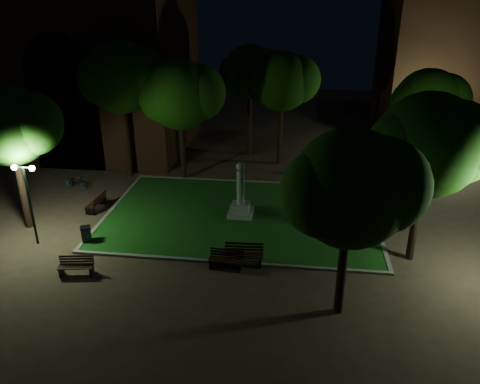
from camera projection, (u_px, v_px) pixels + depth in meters
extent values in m
plane|color=#483628|center=(236.00, 232.00, 25.06)|extent=(80.00, 80.00, 0.00)
cube|color=#195015|center=(241.00, 215.00, 26.86)|extent=(15.00, 10.00, 0.08)
cube|color=slate|center=(227.00, 262.00, 22.22)|extent=(15.40, 0.20, 0.12)
cube|color=slate|center=(250.00, 182.00, 31.49)|extent=(15.40, 0.20, 0.12)
cube|color=slate|center=(114.00, 208.00, 27.73)|extent=(0.20, 10.00, 0.12)
cube|color=slate|center=(376.00, 223.00, 25.97)|extent=(0.20, 10.00, 0.12)
cube|color=gray|center=(241.00, 212.00, 26.79)|extent=(1.40, 1.40, 0.30)
cube|color=gray|center=(241.00, 207.00, 26.65)|extent=(1.00, 1.00, 0.40)
cylinder|color=gray|center=(241.00, 187.00, 26.17)|extent=(0.44, 0.44, 2.00)
sphere|color=gray|center=(241.00, 167.00, 25.67)|extent=(0.50, 0.50, 0.50)
cube|color=#522C1A|center=(58.00, 51.00, 36.65)|extent=(20.00, 12.00, 15.00)
cube|color=black|center=(75.00, 117.00, 33.81)|extent=(5.00, 3.00, 7.00)
cylinder|color=black|center=(68.00, 67.00, 32.41)|extent=(5.00, 3.00, 5.00)
plane|color=#FF311E|center=(83.00, 113.00, 34.90)|extent=(6.30, 0.00, 6.30)
cylinder|color=black|center=(22.00, 189.00, 24.79)|extent=(0.36, 0.36, 4.47)
sphere|color=#19460B|center=(9.00, 126.00, 23.41)|extent=(4.08, 4.08, 4.08)
sphere|color=#19460B|center=(30.00, 123.00, 23.43)|extent=(3.27, 3.27, 3.27)
cylinder|color=black|center=(183.00, 148.00, 31.28)|extent=(0.36, 0.36, 4.43)
sphere|color=#19460B|center=(180.00, 94.00, 29.86)|extent=(4.55, 4.55, 4.55)
sphere|color=#19460B|center=(198.00, 93.00, 29.87)|extent=(3.64, 3.64, 3.64)
sphere|color=#19460B|center=(165.00, 97.00, 29.73)|extent=(3.41, 3.41, 3.41)
cylinder|color=black|center=(280.00, 132.00, 34.00)|extent=(0.36, 0.36, 4.82)
sphere|color=#19460B|center=(282.00, 81.00, 32.54)|extent=(4.18, 4.18, 4.18)
sphere|color=#19460B|center=(297.00, 80.00, 32.56)|extent=(3.34, 3.34, 3.34)
sphere|color=#19460B|center=(269.00, 83.00, 32.40)|extent=(3.13, 3.13, 3.13)
cylinder|color=black|center=(419.00, 153.00, 30.49)|extent=(0.36, 0.36, 4.32)
sphere|color=#19460B|center=(428.00, 101.00, 29.14)|extent=(4.09, 4.09, 4.09)
sphere|color=#19460B|center=(444.00, 100.00, 29.16)|extent=(3.27, 3.27, 3.27)
sphere|color=#19460B|center=(415.00, 104.00, 29.00)|extent=(3.07, 3.07, 3.07)
cylinder|color=black|center=(416.00, 218.00, 21.81)|extent=(0.36, 0.36, 4.31)
sphere|color=#19460B|center=(428.00, 145.00, 20.38)|extent=(4.71, 4.71, 4.71)
sphere|color=#19460B|center=(455.00, 143.00, 20.39)|extent=(3.77, 3.77, 3.77)
sphere|color=#19460B|center=(407.00, 149.00, 20.26)|extent=(3.53, 3.53, 3.53)
cylinder|color=black|center=(342.00, 268.00, 18.13)|extent=(0.36, 0.36, 4.08)
sphere|color=#19460B|center=(350.00, 188.00, 16.79)|extent=(4.43, 4.43, 4.43)
sphere|color=#19460B|center=(381.00, 185.00, 16.80)|extent=(3.54, 3.54, 3.54)
sphere|color=#19460B|center=(325.00, 193.00, 16.66)|extent=(3.32, 3.32, 3.32)
cylinder|color=black|center=(126.00, 139.00, 31.54)|extent=(0.36, 0.36, 5.40)
sphere|color=#19460B|center=(120.00, 77.00, 29.90)|extent=(4.63, 4.63, 4.63)
sphere|color=#19460B|center=(138.00, 76.00, 29.91)|extent=(3.70, 3.70, 3.70)
sphere|color=#19460B|center=(105.00, 79.00, 29.78)|extent=(3.47, 3.47, 3.47)
cylinder|color=black|center=(250.00, 122.00, 35.73)|extent=(0.36, 0.36, 5.24)
sphere|color=#19460B|center=(250.00, 72.00, 34.22)|extent=(3.93, 3.93, 3.93)
sphere|color=#19460B|center=(264.00, 70.00, 34.24)|extent=(3.14, 3.14, 3.14)
sphere|color=#19460B|center=(239.00, 73.00, 34.07)|extent=(2.94, 2.94, 2.94)
cylinder|color=black|center=(31.00, 207.00, 23.17)|extent=(0.12, 0.12, 4.14)
cylinder|color=black|center=(23.00, 168.00, 22.35)|extent=(0.90, 0.08, 0.08)
sphere|color=#D8FFD8|center=(14.00, 167.00, 22.40)|extent=(0.28, 0.28, 0.28)
sphere|color=#D8FFD8|center=(32.00, 168.00, 22.30)|extent=(0.28, 0.28, 0.28)
cylinder|color=black|center=(87.00, 142.00, 33.59)|extent=(0.12, 0.12, 3.80)
cylinder|color=black|center=(84.00, 116.00, 32.83)|extent=(0.90, 0.08, 0.08)
sphere|color=#D8FFD8|center=(78.00, 116.00, 32.89)|extent=(0.28, 0.28, 0.28)
sphere|color=#D8FFD8|center=(90.00, 116.00, 32.78)|extent=(0.28, 0.28, 0.28)
cylinder|color=black|center=(432.00, 144.00, 32.83)|extent=(0.12, 0.12, 3.95)
cylinder|color=black|center=(436.00, 117.00, 32.04)|extent=(0.90, 0.08, 0.08)
sphere|color=#D8FFD8|center=(430.00, 116.00, 32.10)|extent=(0.28, 0.28, 0.28)
sphere|color=#D8FFD8|center=(443.00, 117.00, 31.99)|extent=(0.28, 0.28, 0.28)
cube|color=black|center=(227.00, 259.00, 22.13)|extent=(0.10, 0.63, 0.50)
cube|color=black|center=(261.00, 260.00, 22.01)|extent=(0.10, 0.63, 0.50)
cube|color=black|center=(243.00, 258.00, 21.73)|extent=(1.83, 0.19, 0.05)
cube|color=black|center=(244.00, 256.00, 21.88)|extent=(1.83, 0.19, 0.05)
cube|color=black|center=(244.00, 254.00, 22.03)|extent=(1.83, 0.19, 0.05)
cube|color=black|center=(244.00, 252.00, 22.17)|extent=(1.83, 0.19, 0.05)
cube|color=black|center=(244.00, 249.00, 22.19)|extent=(1.83, 0.15, 0.11)
cube|color=black|center=(244.00, 247.00, 22.13)|extent=(1.83, 0.15, 0.11)
cube|color=black|center=(244.00, 244.00, 22.06)|extent=(1.83, 0.15, 0.11)
cube|color=black|center=(211.00, 262.00, 21.90)|extent=(0.11, 0.56, 0.44)
cube|color=black|center=(241.00, 266.00, 21.63)|extent=(0.11, 0.56, 0.44)
cube|color=black|center=(225.00, 262.00, 21.47)|extent=(1.62, 0.22, 0.04)
cube|color=black|center=(225.00, 261.00, 21.60)|extent=(1.62, 0.22, 0.04)
cube|color=black|center=(226.00, 259.00, 21.73)|extent=(1.62, 0.22, 0.04)
cube|color=black|center=(227.00, 258.00, 21.85)|extent=(1.62, 0.22, 0.04)
cube|color=black|center=(227.00, 255.00, 21.87)|extent=(1.61, 0.19, 0.10)
cube|color=black|center=(227.00, 252.00, 21.81)|extent=(1.61, 0.19, 0.10)
cube|color=black|center=(227.00, 250.00, 21.75)|extent=(1.61, 0.19, 0.10)
cube|color=black|center=(61.00, 271.00, 21.27)|extent=(0.14, 0.54, 0.43)
cube|color=black|center=(92.00, 270.00, 21.31)|extent=(0.14, 0.54, 0.43)
cube|color=black|center=(74.00, 269.00, 21.00)|extent=(1.56, 0.33, 0.04)
cube|color=black|center=(75.00, 267.00, 21.13)|extent=(1.56, 0.33, 0.04)
cube|color=black|center=(76.00, 266.00, 21.25)|extent=(1.56, 0.33, 0.04)
cube|color=black|center=(77.00, 264.00, 21.38)|extent=(1.56, 0.33, 0.04)
cube|color=black|center=(77.00, 261.00, 21.39)|extent=(1.56, 0.30, 0.09)
cube|color=black|center=(77.00, 259.00, 21.34)|extent=(1.56, 0.30, 0.09)
cube|color=black|center=(76.00, 256.00, 21.28)|extent=(1.56, 0.30, 0.09)
cube|color=black|center=(102.00, 201.00, 28.24)|extent=(0.59, 0.10, 0.47)
cube|color=black|center=(90.00, 211.00, 26.90)|extent=(0.59, 0.10, 0.47)
cube|color=black|center=(92.00, 202.00, 27.51)|extent=(0.21, 1.71, 0.04)
cube|color=black|center=(94.00, 202.00, 27.49)|extent=(0.21, 1.71, 0.04)
cube|color=black|center=(97.00, 202.00, 27.46)|extent=(0.21, 1.71, 0.04)
cube|color=black|center=(99.00, 202.00, 27.43)|extent=(0.21, 1.71, 0.04)
cube|color=black|center=(100.00, 201.00, 27.38)|extent=(0.17, 1.71, 0.10)
cube|color=black|center=(99.00, 199.00, 27.32)|extent=(0.17, 1.71, 0.10)
cube|color=black|center=(99.00, 196.00, 27.26)|extent=(0.17, 1.71, 0.10)
cube|color=black|center=(405.00, 212.00, 26.83)|extent=(0.59, 0.22, 0.48)
cube|color=black|center=(393.00, 201.00, 28.21)|extent=(0.59, 0.22, 0.48)
cube|color=black|center=(403.00, 202.00, 27.45)|extent=(0.56, 1.70, 0.04)
cube|color=black|center=(401.00, 202.00, 27.43)|extent=(0.56, 1.70, 0.04)
cube|color=black|center=(398.00, 202.00, 27.41)|extent=(0.56, 1.70, 0.04)
cube|color=black|center=(396.00, 203.00, 27.39)|extent=(0.56, 1.70, 0.04)
cube|color=black|center=(395.00, 201.00, 27.34)|extent=(0.53, 1.69, 0.10)
cube|color=black|center=(395.00, 199.00, 27.28)|extent=(0.53, 1.69, 0.10)
cube|color=black|center=(396.00, 196.00, 27.22)|extent=(0.53, 1.69, 0.10)
cube|color=black|center=(317.00, 172.00, 32.88)|extent=(0.23, 0.46, 0.38)
cube|color=black|center=(301.00, 169.00, 33.43)|extent=(0.23, 0.46, 0.38)
cube|color=black|center=(310.00, 167.00, 33.23)|extent=(1.30, 0.60, 0.03)
cube|color=black|center=(310.00, 167.00, 33.13)|extent=(1.30, 0.60, 0.03)
cube|color=black|center=(309.00, 168.00, 33.03)|extent=(1.30, 0.60, 0.03)
cube|color=black|center=(308.00, 168.00, 32.94)|extent=(1.30, 0.60, 0.03)
cube|color=black|center=(308.00, 167.00, 32.86)|extent=(1.29, 0.58, 0.08)
cube|color=black|center=(308.00, 166.00, 32.81)|extent=(1.29, 0.58, 0.08)
cube|color=black|center=(308.00, 164.00, 32.77)|extent=(1.29, 0.58, 0.08)
cube|color=black|center=(86.00, 235.00, 23.94)|extent=(0.61, 0.61, 0.82)
cube|color=black|center=(85.00, 227.00, 23.77)|extent=(0.68, 0.68, 0.05)
imported|color=black|center=(77.00, 182.00, 30.46)|extent=(1.84, 1.04, 0.91)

